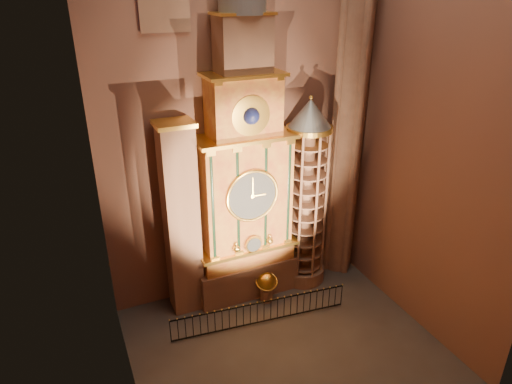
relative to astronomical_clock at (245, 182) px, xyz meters
name	(u,v)px	position (x,y,z in m)	size (l,w,h in m)	color
floor	(286,347)	(0.00, -4.96, -6.68)	(14.00, 14.00, 0.00)	#383330
wall_back	(235,92)	(0.00, 1.04, 4.32)	(22.00, 22.00, 0.00)	brown
wall_left	(102,149)	(-7.00, -4.96, 4.32)	(22.00, 22.00, 0.00)	brown
wall_right	(436,106)	(7.00, -4.96, 4.32)	(22.00, 22.00, 0.00)	brown
astronomical_clock	(245,182)	(0.00, 0.00, 0.00)	(5.60, 2.41, 16.70)	#8C634C
portrait_tower	(181,221)	(-3.40, 0.02, -1.53)	(1.80, 1.60, 10.20)	#8C634C
stair_turret	(306,197)	(3.50, -0.26, -1.41)	(2.50, 2.50, 10.80)	#8C634C
gothic_pier	(352,86)	(6.10, 0.04, 4.32)	(2.04, 2.04, 22.00)	#8C634C
celestial_globe	(267,285)	(0.66, -1.36, -5.64)	(1.44, 1.39, 1.73)	#8C634C
iron_railing	(261,313)	(-0.42, -2.95, -5.98)	(9.05, 1.01, 1.28)	black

